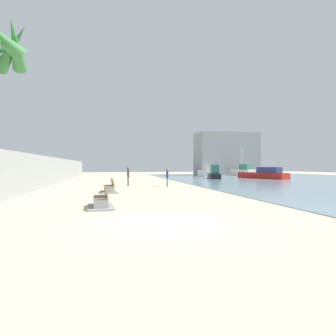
{
  "coord_description": "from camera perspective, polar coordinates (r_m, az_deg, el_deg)",
  "views": [
    {
      "loc": [
        -1.76,
        -8.91,
        1.83
      ],
      "look_at": [
        3.02,
        14.83,
        1.67
      ],
      "focal_mm": 30.94,
      "sensor_mm": 36.0,
      "label": 1
    }
  ],
  "objects": [
    {
      "name": "ground_plane",
      "position": [
        27.03,
        -7.63,
        -3.5
      ],
      "size": [
        120.0,
        120.0,
        0.0
      ],
      "primitive_type": "plane",
      "color": "beige"
    },
    {
      "name": "seawall",
      "position": [
        27.52,
        -23.42,
        -0.65
      ],
      "size": [
        0.8,
        64.0,
        2.69
      ],
      "primitive_type": "cube",
      "color": "gray",
      "rests_on": "ground"
    },
    {
      "name": "bench_near",
      "position": [
        13.06,
        -13.02,
        -6.65
      ],
      "size": [
        1.22,
        2.16,
        0.98
      ],
      "color": "gray",
      "rests_on": "ground"
    },
    {
      "name": "bench_far",
      "position": [
        20.42,
        -11.46,
        -4.1
      ],
      "size": [
        1.26,
        2.18,
        0.98
      ],
      "color": "gray",
      "rests_on": "ground"
    },
    {
      "name": "person_walking",
      "position": [
        25.35,
        -0.14,
        -1.59
      ],
      "size": [
        0.26,
        0.51,
        1.64
      ],
      "color": "teal",
      "rests_on": "ground"
    },
    {
      "name": "person_standing",
      "position": [
        26.56,
        -7.86,
        -1.38
      ],
      "size": [
        0.23,
        0.53,
        1.73
      ],
      "color": "#333338",
      "rests_on": "ground"
    },
    {
      "name": "boat_distant",
      "position": [
        54.51,
        14.62,
        -0.66
      ],
      "size": [
        3.65,
        4.55,
        5.24
      ],
      "color": "beige",
      "rests_on": "water_bay"
    },
    {
      "name": "boat_far_left",
      "position": [
        43.89,
        18.36,
        -1.17
      ],
      "size": [
        4.4,
        8.09,
        1.64
      ],
      "color": "red",
      "rests_on": "water_bay"
    },
    {
      "name": "boat_mid_bay",
      "position": [
        50.82,
        7.78,
        -0.76
      ],
      "size": [
        3.54,
        8.12,
        2.13
      ],
      "color": "white",
      "rests_on": "water_bay"
    },
    {
      "name": "boat_outer",
      "position": [
        41.27,
        9.09,
        -1.11
      ],
      "size": [
        2.38,
        4.25,
        2.0
      ],
      "color": "black",
      "rests_on": "water_bay"
    },
    {
      "name": "harbor_building",
      "position": [
        59.59,
        11.37,
        2.68
      ],
      "size": [
        12.0,
        6.0,
        8.42
      ],
      "primitive_type": "cube",
      "color": "gray",
      "rests_on": "ground"
    }
  ]
}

